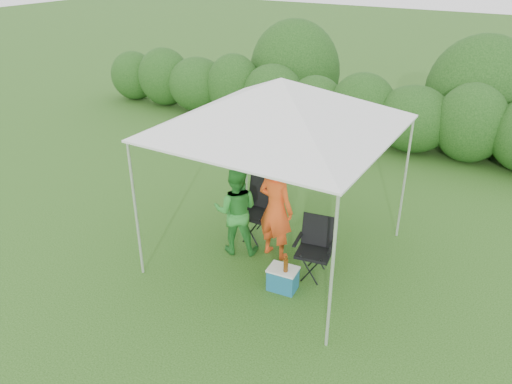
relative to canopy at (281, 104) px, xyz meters
The scene contains 9 objects.
ground 2.51m from the canopy, 90.00° to the right, with size 70.00×70.00×0.00m, color #33601E.
hedge 5.74m from the canopy, 88.86° to the left, with size 17.74×1.53×1.80m.
canopy is the anchor object (origin of this frame).
chair_right 2.09m from the canopy, 13.34° to the right, with size 0.62×0.58×0.90m.
chair_left 1.98m from the canopy, 146.45° to the left, with size 0.64×0.58×1.03m.
man 1.64m from the canopy, 99.55° to the right, with size 0.60×0.40×1.65m, color #F8501C.
woman 1.85m from the canopy, 156.64° to the right, with size 0.71×0.55×1.46m, color #2D8A30.
cooler 2.47m from the canopy, 56.97° to the right, with size 0.44×0.34×0.35m.
bottle 2.23m from the canopy, 55.33° to the right, with size 0.07×0.07×0.25m, color #592D0C.
Camera 1 is at (3.14, -5.48, 4.47)m, focal length 35.00 mm.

